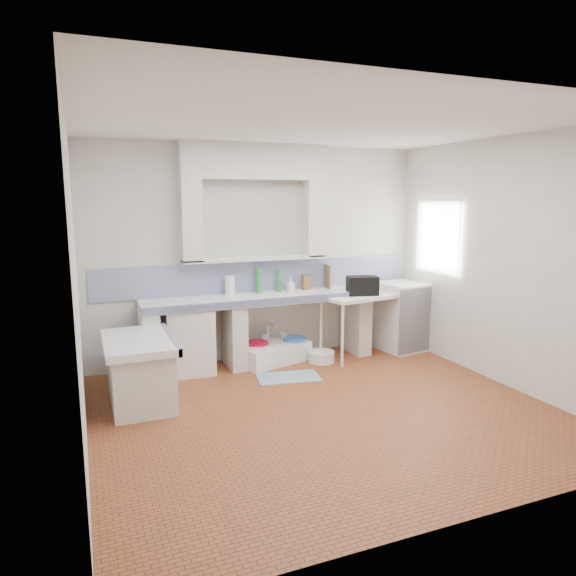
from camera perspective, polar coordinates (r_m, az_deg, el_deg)
name	(u,v)px	position (r m, az deg, el deg)	size (l,w,h in m)	color
floor	(325,410)	(5.43, 4.06, -13.25)	(4.50, 4.50, 0.00)	brown
ceiling	(329,124)	(5.03, 4.47, 17.51)	(4.50, 4.50, 0.00)	silver
wall_back	(260,254)	(6.88, -3.12, 3.79)	(4.50, 4.50, 0.00)	silver
wall_front	(470,318)	(3.40, 19.33, -3.09)	(4.50, 4.50, 0.00)	silver
wall_left	(76,289)	(4.53, -22.19, -0.11)	(4.50, 4.50, 0.00)	silver
wall_right	(506,263)	(6.36, 22.79, 2.53)	(4.50, 4.50, 0.00)	silver
alcove_mass	(254,161)	(6.70, -3.70, 13.68)	(1.90, 0.25, 0.45)	silver
window_frame	(450,237)	(7.34, 17.29, 5.32)	(0.35, 0.86, 1.06)	#3D2613
lace_valance	(442,209)	(7.24, 16.55, 8.31)	(0.01, 0.84, 0.24)	white
counter_slab	(260,298)	(6.65, -3.06, -1.13)	(3.00, 0.60, 0.08)	white
counter_lip	(268,302)	(6.39, -2.24, -1.58)	(3.00, 0.04, 0.10)	navy
counter_pier_left	(150,344)	(6.45, -14.93, -5.92)	(0.20, 0.55, 0.82)	silver
counter_pier_mid	(234,335)	(6.65, -5.89, -5.15)	(0.20, 0.55, 0.82)	silver
counter_pier_right	(356,323)	(7.31, 7.44, -3.80)	(0.20, 0.55, 0.82)	silver
peninsula_top	(139,342)	(5.60, -16.05, -5.73)	(0.70, 1.10, 0.08)	white
peninsula_base	(140,375)	(5.70, -15.88, -9.13)	(0.60, 1.00, 0.62)	silver
peninsula_lip	(171,339)	(5.63, -12.70, -5.48)	(0.04, 1.10, 0.10)	navy
backsplash	(260,276)	(6.90, -3.06, 1.30)	(4.27, 0.03, 0.40)	navy
stove	(189,340)	(6.52, -10.79, -5.65)	(0.57, 0.55, 0.80)	white
sink	(273,354)	(6.86, -1.65, -7.22)	(0.93, 0.50, 0.22)	white
side_table	(359,326)	(7.08, 7.82, -4.11)	(1.03, 0.57, 0.05)	white
fridge	(402,316)	(7.53, 12.38, -3.02)	(0.62, 0.62, 0.95)	white
bucket_red	(257,353)	(6.82, -3.38, -7.07)	(0.30, 0.30, 0.28)	red
bucket_orange	(276,354)	(6.81, -1.34, -7.23)	(0.27, 0.27, 0.25)	#CB8031
bucket_blue	(295,348)	(6.98, 0.72, -6.61)	(0.31, 0.31, 0.29)	#2D6DB7
basin_white	(321,356)	(6.90, 3.67, -7.49)	(0.35, 0.35, 0.14)	white
water_bottle_a	(264,347)	(6.98, -2.62, -6.43)	(0.09, 0.09, 0.34)	silver
water_bottle_b	(283,345)	(7.07, -0.51, -6.23)	(0.09, 0.09, 0.33)	silver
black_bag	(362,286)	(6.93, 8.16, 0.26)	(0.40, 0.23, 0.25)	black
green_bottle_a	(258,280)	(6.76, -3.25, 0.91)	(0.08, 0.08, 0.35)	#297936
green_bottle_b	(279,281)	(6.86, -1.02, 0.80)	(0.06, 0.06, 0.29)	#297936
knife_block	(306,282)	(7.01, 1.98, 0.63)	(0.10, 0.08, 0.20)	brown
cutting_board	(327,277)	(7.14, 4.34, 1.25)	(0.02, 0.23, 0.32)	brown
paper_towel	(230,285)	(6.65, -6.40, 0.29)	(0.13, 0.13, 0.25)	white
soap_bottle	(290,284)	(6.88, 0.27, 0.41)	(0.09, 0.09, 0.19)	white
rug	(288,377)	(6.31, 0.03, -9.76)	(0.74, 0.42, 0.01)	#3B5A85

